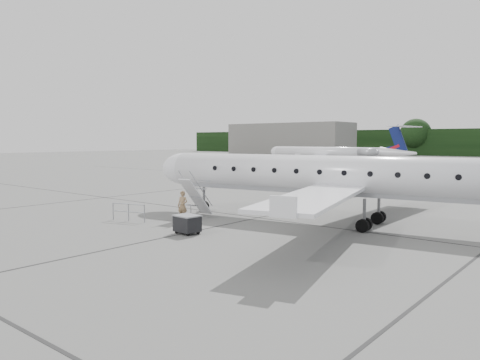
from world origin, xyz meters
The scene contains 8 objects.
ground centered at (0.00, 0.00, 0.00)m, with size 320.00×320.00×0.00m, color slate.
terminal_building centered at (-70.00, 110.00, 5.00)m, with size 40.00×14.00×10.00m, color slate.
main_regional_jet centered at (2.40, 6.63, 3.81)m, with size 29.70×21.38×7.62m, color white, non-canonical shape.
airstair centered at (-6.18, 3.15, 1.19)m, with size 0.85×2.26×2.39m, color white, non-canonical shape.
passenger centered at (-6.00, 1.88, 0.86)m, with size 0.63×0.41×1.72m, color #957551.
safety_railing centered at (-8.21, -0.30, 0.50)m, with size 2.20×0.08×1.00m, color gray, non-canonical shape.
baggage_cart centered at (-2.96, -0.70, 0.50)m, with size 1.16×0.94×1.00m, color black, non-canonical shape.
bg_regional_left centered at (-26.92, 56.05, 3.48)m, with size 26.54×19.11×6.96m, color white, non-canonical shape.
Camera 1 is at (13.74, -16.83, 4.67)m, focal length 35.00 mm.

